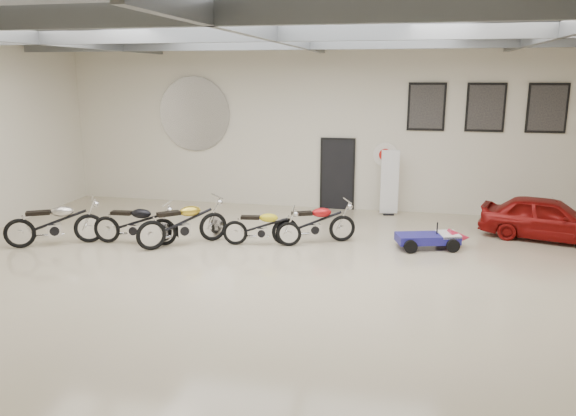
% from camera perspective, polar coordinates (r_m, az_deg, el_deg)
% --- Properties ---
extents(floor, '(16.00, 12.00, 0.01)m').
position_cam_1_polar(floor, '(11.66, -1.25, -6.61)').
color(floor, '#B9AA8D').
rests_on(floor, ground).
extents(ceiling, '(16.00, 12.00, 0.01)m').
position_cam_1_polar(ceiling, '(11.01, -1.39, 18.66)').
color(ceiling, slate).
rests_on(ceiling, back_wall).
extents(back_wall, '(16.00, 0.02, 5.00)m').
position_cam_1_polar(back_wall, '(16.92, 3.47, 8.32)').
color(back_wall, beige).
rests_on(back_wall, floor).
extents(ceiling_beams, '(15.80, 11.80, 0.32)m').
position_cam_1_polar(ceiling_beams, '(10.99, -1.38, 17.36)').
color(ceiling_beams, slate).
rests_on(ceiling_beams, ceiling).
extents(door, '(0.92, 0.08, 2.10)m').
position_cam_1_polar(door, '(16.99, 5.04, 3.38)').
color(door, black).
rests_on(door, back_wall).
extents(logo_plaque, '(2.30, 0.06, 1.16)m').
position_cam_1_polar(logo_plaque, '(17.90, -9.48, 9.41)').
color(logo_plaque, silver).
rests_on(logo_plaque, back_wall).
extents(poster_left, '(1.05, 0.08, 1.35)m').
position_cam_1_polar(poster_left, '(16.65, 13.89, 9.95)').
color(poster_left, black).
rests_on(poster_left, back_wall).
extents(poster_mid, '(1.05, 0.08, 1.35)m').
position_cam_1_polar(poster_mid, '(16.77, 19.43, 9.61)').
color(poster_mid, black).
rests_on(poster_mid, back_wall).
extents(poster_right, '(1.05, 0.08, 1.35)m').
position_cam_1_polar(poster_right, '(17.04, 24.84, 9.19)').
color(poster_right, black).
rests_on(poster_right, back_wall).
extents(oil_sign, '(0.72, 0.10, 0.72)m').
position_cam_1_polar(oil_sign, '(16.78, 9.85, 5.36)').
color(oil_sign, white).
rests_on(oil_sign, back_wall).
extents(banner_stand, '(0.54, 0.29, 1.89)m').
position_cam_1_polar(banner_stand, '(16.45, 10.28, 2.52)').
color(banner_stand, white).
rests_on(banner_stand, floor).
extents(motorcycle_silver, '(2.26, 1.67, 1.15)m').
position_cam_1_polar(motorcycle_silver, '(14.45, -22.66, -1.33)').
color(motorcycle_silver, silver).
rests_on(motorcycle_silver, floor).
extents(motorcycle_black, '(2.09, 0.76, 1.07)m').
position_cam_1_polar(motorcycle_black, '(13.94, -15.33, -1.45)').
color(motorcycle_black, silver).
rests_on(motorcycle_black, floor).
extents(motorcycle_gold, '(2.09, 1.98, 1.14)m').
position_cam_1_polar(motorcycle_gold, '(13.57, -10.66, -1.42)').
color(motorcycle_gold, silver).
rests_on(motorcycle_gold, floor).
extents(motorcycle_yellow, '(1.90, 0.82, 0.96)m').
position_cam_1_polar(motorcycle_yellow, '(13.36, -2.67, -1.85)').
color(motorcycle_yellow, silver).
rests_on(motorcycle_yellow, floor).
extents(motorcycle_red, '(2.11, 1.39, 1.05)m').
position_cam_1_polar(motorcycle_red, '(13.54, 2.67, -1.43)').
color(motorcycle_red, silver).
rests_on(motorcycle_red, floor).
extents(go_kart, '(1.92, 1.25, 0.64)m').
position_cam_1_polar(go_kart, '(13.62, 14.60, -2.67)').
color(go_kart, navy).
rests_on(go_kart, floor).
extents(vintage_car, '(2.08, 3.39, 1.08)m').
position_cam_1_polar(vintage_car, '(15.24, 24.87, -0.96)').
color(vintage_car, maroon).
rests_on(vintage_car, floor).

